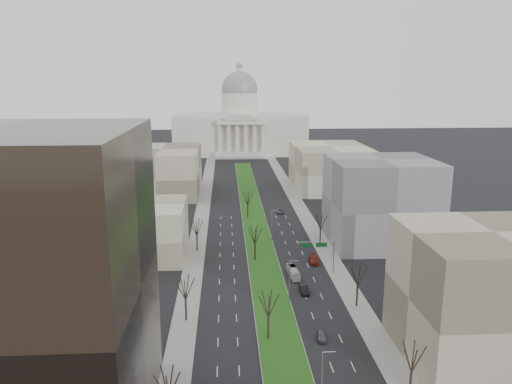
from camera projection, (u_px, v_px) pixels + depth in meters
name	position (u px, v px, depth m)	size (l,w,h in m)	color
ground	(254.00, 218.00, 167.30)	(600.00, 600.00, 0.00)	black
median	(254.00, 218.00, 166.29)	(8.00, 222.03, 0.20)	#999993
sidewalk_left	(197.00, 242.00, 141.89)	(5.00, 330.00, 0.15)	gray
sidewalk_right	(319.00, 240.00, 144.01)	(5.00, 330.00, 0.15)	gray
capitol	(240.00, 127.00, 309.21)	(80.00, 46.00, 55.00)	beige
building_glass_tower	(2.00, 292.00, 61.36)	(34.00, 30.00, 40.00)	black
building_beige_left	(135.00, 231.00, 129.68)	(26.00, 22.00, 14.00)	tan
building_tan_right	(487.00, 296.00, 81.22)	(26.00, 24.00, 22.00)	#776F5B
building_grey_right	(381.00, 202.00, 139.44)	(28.00, 26.00, 24.00)	slate
building_far_left	(162.00, 171.00, 202.09)	(30.00, 40.00, 18.00)	#776F5B
building_far_right	(330.00, 167.00, 211.19)	(30.00, 40.00, 18.00)	tan
tree_left_near	(168.00, 383.00, 65.54)	(5.10, 5.10, 9.18)	black
tree_left_mid	(185.00, 287.00, 94.64)	(5.40, 5.40, 9.72)	black
tree_left_far	(197.00, 227.00, 133.59)	(5.28, 5.28, 9.50)	black
tree_right_near	(413.00, 357.00, 71.49)	(5.16, 5.16, 9.29)	black
tree_right_mid	(358.00, 274.00, 100.58)	(5.52, 5.52, 9.94)	black
tree_right_far	(321.00, 221.00, 139.64)	(5.04, 5.04, 9.07)	black
tree_median_a	(268.00, 303.00, 87.77)	(5.40, 5.40, 9.72)	black
tree_median_b	(255.00, 234.00, 126.70)	(5.40, 5.40, 9.72)	black
tree_median_c	(248.00, 198.00, 165.62)	(5.40, 5.40, 9.72)	black
streetlamp_median_a	(322.00, 380.00, 69.15)	(1.90, 0.20, 9.16)	gray
streetlamp_median_b	(290.00, 280.00, 103.21)	(1.90, 0.20, 9.16)	gray
streetlamp_median_c	(272.00, 225.00, 142.13)	(1.90, 0.20, 9.16)	gray
mast_arm_signs	(323.00, 249.00, 118.13)	(9.12, 0.24, 8.09)	gray
car_grey_near	(321.00, 336.00, 89.29)	(1.56, 3.88, 1.32)	#4D5155
car_black	(304.00, 290.00, 108.52)	(1.66, 4.75, 1.57)	black
car_red	(314.00, 260.00, 126.37)	(2.30, 5.67, 1.64)	maroon
car_grey_far	(280.00, 211.00, 173.12)	(2.20, 4.77, 1.33)	#4E5156
box_van	(293.00, 272.00, 117.36)	(1.88, 8.02, 2.23)	white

